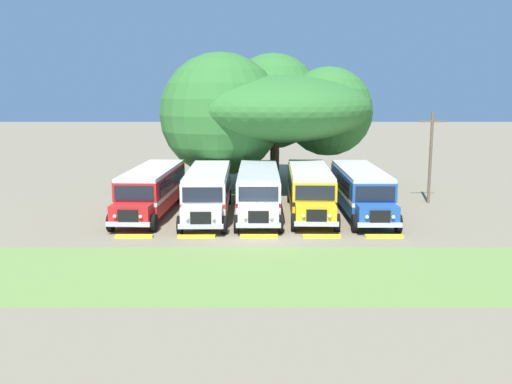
{
  "coord_description": "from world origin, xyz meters",
  "views": [
    {
      "loc": [
        -0.16,
        -30.0,
        7.73
      ],
      "look_at": [
        0.0,
        4.18,
        1.6
      ],
      "focal_mm": 40.12,
      "sensor_mm": 36.0,
      "label": 1
    }
  ],
  "objects": [
    {
      "name": "broad_shade_tree",
      "position": [
        0.74,
        15.71,
        6.22
      ],
      "size": [
        16.73,
        16.72,
        10.84
      ],
      "color": "brown",
      "rests_on": "ground_plane"
    },
    {
      "name": "curb_wheelstop_1",
      "position": [
        -3.32,
        -0.62,
        0.07
      ],
      "size": [
        2.0,
        0.36,
        0.15
      ],
      "primitive_type": "cube",
      "color": "yellow",
      "rests_on": "ground_plane"
    },
    {
      "name": "parked_bus_slot_2",
      "position": [
        -0.01,
        5.33,
        1.58
      ],
      "size": [
        2.72,
        10.85,
        2.82
      ],
      "rotation": [
        0.0,
        0.0,
        -1.58
      ],
      "color": "silver",
      "rests_on": "ground_plane"
    },
    {
      "name": "utility_pole",
      "position": [
        11.78,
        8.85,
        3.35
      ],
      "size": [
        1.8,
        0.2,
        6.22
      ],
      "color": "brown",
      "rests_on": "ground_plane"
    },
    {
      "name": "curb_wheelstop_4",
      "position": [
        6.63,
        -0.62,
        0.07
      ],
      "size": [
        2.0,
        0.36,
        0.15
      ],
      "primitive_type": "cube",
      "color": "yellow",
      "rests_on": "ground_plane"
    },
    {
      "name": "curb_wheelstop_0",
      "position": [
        -6.63,
        -0.62,
        0.07
      ],
      "size": [
        2.0,
        0.36,
        0.15
      ],
      "primitive_type": "cube",
      "color": "yellow",
      "rests_on": "ground_plane"
    },
    {
      "name": "parked_bus_slot_0",
      "position": [
        -6.75,
        5.58,
        1.58
      ],
      "size": [
        3.13,
        10.9,
        2.82
      ],
      "rotation": [
        0.0,
        0.0,
        -1.62
      ],
      "color": "red",
      "rests_on": "ground_plane"
    },
    {
      "name": "foreground_grass_strip",
      "position": [
        0.0,
        -6.52,
        0.0
      ],
      "size": [
        80.0,
        8.02,
        0.01
      ],
      "primitive_type": "cube",
      "color": "olive",
      "rests_on": "ground_plane"
    },
    {
      "name": "ground_plane",
      "position": [
        0.0,
        0.0,
        0.0
      ],
      "size": [
        220.0,
        220.0,
        0.0
      ],
      "primitive_type": "plane",
      "color": "#84755B"
    },
    {
      "name": "curb_wheelstop_2",
      "position": [
        0.0,
        -0.62,
        0.07
      ],
      "size": [
        2.0,
        0.36,
        0.15
      ],
      "primitive_type": "cube",
      "color": "yellow",
      "rests_on": "ground_plane"
    },
    {
      "name": "curb_wheelstop_3",
      "position": [
        3.32,
        -0.62,
        0.07
      ],
      "size": [
        2.0,
        0.36,
        0.15
      ],
      "primitive_type": "cube",
      "color": "yellow",
      "rests_on": "ground_plane"
    },
    {
      "name": "parked_bus_slot_4",
      "position": [
        6.45,
        5.44,
        1.58
      ],
      "size": [
        2.68,
        10.84,
        2.82
      ],
      "rotation": [
        0.0,
        0.0,
        -1.57
      ],
      "color": "#23519E",
      "rests_on": "ground_plane"
    },
    {
      "name": "parked_bus_slot_1",
      "position": [
        -3.16,
        5.1,
        1.58
      ],
      "size": [
        2.81,
        10.86,
        2.82
      ],
      "rotation": [
        0.0,
        0.0,
        -1.56
      ],
      "color": "silver",
      "rests_on": "ground_plane"
    },
    {
      "name": "parked_bus_slot_3",
      "position": [
        3.26,
        5.67,
        1.58
      ],
      "size": [
        2.95,
        10.87,
        2.82
      ],
      "rotation": [
        0.0,
        0.0,
        -1.6
      ],
      "color": "yellow",
      "rests_on": "ground_plane"
    }
  ]
}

